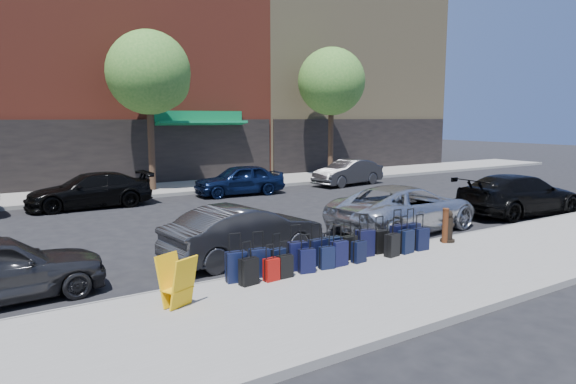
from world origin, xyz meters
TOP-DOWN VIEW (x-y plane):
  - ground at (0.00, 0.00)m, footprint 120.00×120.00m
  - sidewalk_near at (0.00, -6.50)m, footprint 60.00×4.00m
  - sidewalk_far at (0.00, 10.00)m, footprint 60.00×4.00m
  - curb_near at (0.00, -4.48)m, footprint 60.00×0.08m
  - curb_far at (0.00, 7.98)m, footprint 60.00×0.08m
  - building_center at (0.00, 17.99)m, footprint 17.00×12.85m
  - building_right at (16.00, 17.99)m, footprint 15.00×12.12m
  - tree_center at (0.64, 9.50)m, footprint 3.80×3.80m
  - tree_right at (11.14, 9.50)m, footprint 3.80×3.80m
  - suitcase_front_0 at (-2.55, -4.83)m, footprint 0.45×0.29m
  - suitcase_front_1 at (-1.99, -4.80)m, footprint 0.43×0.28m
  - suitcase_front_2 at (-1.52, -4.80)m, footprint 0.38×0.25m
  - suitcase_front_3 at (-1.05, -4.83)m, footprint 0.45×0.29m
  - suitcase_front_4 at (-0.45, -4.76)m, footprint 0.41×0.24m
  - suitcase_front_5 at (-0.03, -4.78)m, footprint 0.41×0.24m
  - suitcase_front_6 at (0.46, -4.79)m, footprint 0.39×0.24m
  - suitcase_front_7 at (0.97, -4.79)m, footprint 0.46×0.29m
  - suitcase_front_8 at (1.48, -4.78)m, footprint 0.40×0.24m
  - suitcase_front_9 at (2.06, -4.83)m, footprint 0.44×0.24m
  - suitcase_front_10 at (2.57, -4.80)m, footprint 0.44×0.26m
  - suitcase_back_0 at (-2.43, -5.14)m, footprint 0.40×0.27m
  - suitcase_back_1 at (-1.92, -5.17)m, footprint 0.33×0.21m
  - suitcase_back_2 at (-1.57, -5.14)m, footprint 0.33×0.20m
  - suitcase_back_3 at (-0.99, -5.11)m, footprint 0.39×0.27m
  - suitcase_back_4 at (-0.45, -5.11)m, footprint 0.36×0.24m
  - suitcase_back_5 at (-0.07, -5.07)m, footprint 0.39×0.24m
  - suitcase_back_6 at (0.48, -5.12)m, footprint 0.36×0.23m
  - suitcase_back_8 at (1.51, -5.16)m, footprint 0.40×0.28m
  - suitcase_back_9 at (2.01, -5.13)m, footprint 0.42×0.28m
  - suitcase_back_10 at (2.55, -5.12)m, footprint 0.39×0.24m
  - fire_hydrant at (3.83, -4.90)m, footprint 0.44×0.39m
  - bollard at (3.67, -4.94)m, footprint 0.17×0.17m
  - display_rack at (-4.08, -5.50)m, footprint 0.70×0.73m
  - car_near_1 at (-1.35, -2.98)m, footprint 4.25×1.90m
  - car_near_2 at (4.34, -2.81)m, footprint 5.35×2.83m
  - car_near_3 at (9.76, -3.18)m, footprint 5.24×2.52m
  - car_far_1 at (-2.88, 6.86)m, footprint 4.71×1.97m
  - car_far_2 at (3.56, 6.64)m, footprint 4.22×2.01m
  - car_far_3 at (9.92, 6.63)m, footprint 4.20×1.93m

SIDE VIEW (x-z plane):
  - ground at x=0.00m, z-range 0.00..0.00m
  - sidewalk_near at x=0.00m, z-range 0.00..0.15m
  - sidewalk_far at x=0.00m, z-range 0.00..0.15m
  - curb_near at x=0.00m, z-range 0.00..0.15m
  - curb_far at x=0.00m, z-range 0.00..0.15m
  - suitcase_back_1 at x=-1.92m, z-range 0.01..0.77m
  - suitcase_back_2 at x=-1.57m, z-range 0.00..0.78m
  - suitcase_back_4 at x=-0.45m, z-range 0.00..0.80m
  - suitcase_back_6 at x=0.48m, z-range 0.00..0.81m
  - suitcase_back_3 at x=-0.99m, z-range -0.01..0.84m
  - suitcase_front_2 at x=-1.52m, z-range -0.01..0.86m
  - suitcase_back_0 at x=-2.43m, z-range -0.02..0.87m
  - suitcase_back_8 at x=1.51m, z-range -0.02..0.87m
  - suitcase_front_6 at x=0.46m, z-range -0.02..0.89m
  - suitcase_back_10 at x=2.55m, z-range -0.02..0.89m
  - suitcase_back_5 at x=-0.07m, z-range -0.02..0.90m
  - suitcase_front_8 at x=1.48m, z-range -0.02..0.90m
  - suitcase_back_9 at x=2.01m, z-range -0.03..0.91m
  - suitcase_front_4 at x=-0.45m, z-range -0.03..0.93m
  - suitcase_front_5 at x=-0.03m, z-range -0.03..0.93m
  - suitcase_front_1 at x=-1.99m, z-range -0.03..0.94m
  - suitcase_front_0 at x=-2.55m, z-range -0.04..0.97m
  - suitcase_front_3 at x=-1.05m, z-range -0.04..0.97m
  - suitcase_front_10 at x=2.57m, z-range -0.04..0.97m
  - suitcase_front_7 at x=0.97m, z-range -0.04..0.99m
  - suitcase_front_9 at x=2.06m, z-range -0.05..1.00m
  - fire_hydrant at x=3.83m, z-range 0.12..0.99m
  - display_rack at x=-4.08m, z-range 0.14..1.07m
  - bollard at x=3.67m, z-range 0.16..1.10m
  - car_far_3 at x=9.92m, z-range 0.00..1.33m
  - car_near_1 at x=-1.35m, z-range 0.00..1.35m
  - car_far_1 at x=-2.88m, z-range 0.00..1.36m
  - car_far_2 at x=3.56m, z-range 0.00..1.39m
  - car_near_2 at x=4.34m, z-range 0.00..1.43m
  - car_near_3 at x=9.76m, z-range 0.00..1.47m
  - tree_center at x=0.64m, z-range 1.78..9.05m
  - tree_right at x=11.14m, z-range 1.78..9.05m
  - building_right at x=16.00m, z-range -0.02..17.98m
  - building_center at x=0.00m, z-range -0.02..19.98m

